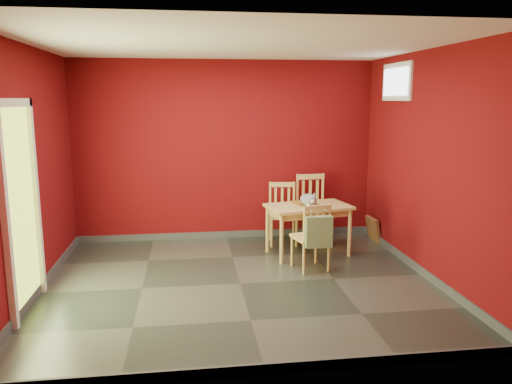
{
  "coord_description": "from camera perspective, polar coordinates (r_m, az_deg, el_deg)",
  "views": [
    {
      "loc": [
        -0.57,
        -5.51,
        2.12
      ],
      "look_at": [
        0.25,
        0.45,
        1.0
      ],
      "focal_mm": 35.0,
      "sensor_mm": 36.0,
      "label": 1
    }
  ],
  "objects": [
    {
      "name": "doorway",
      "position": [
        5.46,
        -25.37,
        -0.98
      ],
      "size": [
        0.06,
        1.01,
        2.13
      ],
      "color": "#B7D838",
      "rests_on": "ground"
    },
    {
      "name": "table_runner",
      "position": [
        6.77,
        6.23,
        -2.11
      ],
      "size": [
        0.42,
        0.69,
        0.32
      ],
      "color": "#905F25",
      "rests_on": "dining_table"
    },
    {
      "name": "outlet_plate",
      "position": [
        8.01,
        8.11,
        -2.68
      ],
      "size": [
        0.08,
        0.02,
        0.12
      ],
      "primitive_type": "cube",
      "color": "silver",
      "rests_on": "room_shell"
    },
    {
      "name": "ground",
      "position": [
        5.93,
        -1.83,
        -10.41
      ],
      "size": [
        4.5,
        4.5,
        0.0
      ],
      "primitive_type": "plane",
      "color": "#2D342D",
      "rests_on": "ground"
    },
    {
      "name": "chair_far_right",
      "position": [
        7.58,
        6.5,
        -1.76
      ],
      "size": [
        0.48,
        0.48,
        1.0
      ],
      "color": "tan",
      "rests_on": "ground"
    },
    {
      "name": "chair_near",
      "position": [
        6.29,
        6.41,
        -5.02
      ],
      "size": [
        0.48,
        0.48,
        0.86
      ],
      "color": "tan",
      "rests_on": "ground"
    },
    {
      "name": "cat",
      "position": [
        6.81,
        6.0,
        -0.65
      ],
      "size": [
        0.32,
        0.49,
        0.22
      ],
      "primitive_type": null,
      "rotation": [
        0.0,
        0.0,
        0.21
      ],
      "color": "slate",
      "rests_on": "table_runner"
    },
    {
      "name": "dining_table",
      "position": [
        6.88,
        6.01,
        -2.22
      ],
      "size": [
        1.21,
        0.84,
        0.69
      ],
      "color": "tan",
      "rests_on": "ground"
    },
    {
      "name": "room_shell",
      "position": [
        5.91,
        -1.84,
        -9.95
      ],
      "size": [
        4.5,
        4.5,
        4.5
      ],
      "color": "#5E090C",
      "rests_on": "ground"
    },
    {
      "name": "chair_far_left",
      "position": [
        7.43,
        3.08,
        -2.36
      ],
      "size": [
        0.46,
        0.46,
        0.9
      ],
      "color": "tan",
      "rests_on": "ground"
    },
    {
      "name": "picture_frame",
      "position": [
        7.78,
        13.25,
        -4.16
      ],
      "size": [
        0.15,
        0.37,
        0.37
      ],
      "color": "brown",
      "rests_on": "ground"
    },
    {
      "name": "window",
      "position": [
        7.09,
        15.77,
        12.03
      ],
      "size": [
        0.05,
        0.9,
        0.5
      ],
      "color": "white",
      "rests_on": "room_shell"
    },
    {
      "name": "tote_bag",
      "position": [
        6.07,
        7.19,
        -4.52
      ],
      "size": [
        0.32,
        0.19,
        0.45
      ],
      "color": "#6B8756",
      "rests_on": "chair_near"
    }
  ]
}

